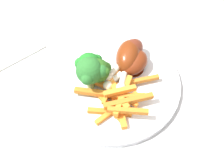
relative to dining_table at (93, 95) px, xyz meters
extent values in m
cube|color=#B7B7BC|center=(0.00, 0.00, 0.10)|extent=(1.13, 0.67, 0.03)
cylinder|color=gray|center=(0.50, 0.27, -0.26)|extent=(0.06, 0.06, 0.68)
cylinder|color=silver|center=(0.04, -0.05, 0.12)|extent=(0.29, 0.29, 0.01)
cylinder|color=#89A35F|center=(0.02, -0.06, 0.14)|extent=(0.02, 0.02, 0.02)
sphere|color=#2B611D|center=(0.02, -0.06, 0.17)|extent=(0.05, 0.05, 0.05)
sphere|color=#2B611D|center=(0.01, -0.07, 0.16)|extent=(0.03, 0.03, 0.03)
sphere|color=#2B611D|center=(0.03, -0.07, 0.17)|extent=(0.02, 0.02, 0.02)
sphere|color=#2B611D|center=(0.03, -0.05, 0.16)|extent=(0.02, 0.02, 0.02)
sphere|color=#2B611D|center=(0.01, -0.04, 0.16)|extent=(0.02, 0.02, 0.02)
sphere|color=#2B611D|center=(0.01, -0.04, 0.17)|extent=(0.02, 0.02, 0.02)
sphere|color=#2B611D|center=(0.00, -0.05, 0.17)|extent=(0.01, 0.01, 0.01)
cylinder|color=#8AA35A|center=(0.00, -0.06, 0.14)|extent=(0.02, 0.02, 0.03)
sphere|color=#296E2C|center=(0.00, -0.06, 0.17)|extent=(0.05, 0.05, 0.05)
sphere|color=#296E2C|center=(-0.01, -0.08, 0.17)|extent=(0.02, 0.02, 0.02)
sphere|color=#296E2C|center=(0.02, -0.05, 0.17)|extent=(0.02, 0.02, 0.02)
sphere|color=#296E2C|center=(0.02, -0.06, 0.17)|extent=(0.03, 0.03, 0.03)
cylinder|color=#73A54A|center=(0.00, -0.04, 0.14)|extent=(0.02, 0.02, 0.03)
sphere|color=#207A25|center=(0.00, -0.04, 0.17)|extent=(0.05, 0.05, 0.05)
sphere|color=#207A25|center=(0.00, -0.06, 0.18)|extent=(0.02, 0.02, 0.02)
sphere|color=#207A25|center=(0.02, -0.04, 0.17)|extent=(0.02, 0.02, 0.02)
sphere|color=#207A25|center=(0.02, -0.04, 0.17)|extent=(0.02, 0.02, 0.02)
sphere|color=#207A25|center=(0.01, -0.04, 0.17)|extent=(0.02, 0.02, 0.02)
sphere|color=#207A25|center=(-0.02, -0.03, 0.16)|extent=(0.02, 0.02, 0.02)
sphere|color=#207A25|center=(0.02, -0.03, 0.17)|extent=(0.02, 0.02, 0.02)
cube|color=orange|center=(0.06, -0.11, 0.13)|extent=(0.04, 0.08, 0.01)
cube|color=orange|center=(0.03, -0.12, 0.13)|extent=(0.05, 0.08, 0.01)
cube|color=orange|center=(0.07, -0.12, 0.15)|extent=(0.10, 0.02, 0.01)
cube|color=orange|center=(0.01, -0.09, 0.14)|extent=(0.09, 0.04, 0.01)
cube|color=orange|center=(0.05, -0.11, 0.13)|extent=(0.02, 0.11, 0.01)
cube|color=orange|center=(0.06, -0.10, 0.14)|extent=(0.05, 0.09, 0.01)
cube|color=orange|center=(0.04, -0.07, 0.14)|extent=(0.06, 0.10, 0.01)
cube|color=orange|center=(0.05, -0.10, 0.14)|extent=(0.07, 0.06, 0.01)
cube|color=orange|center=(0.05, -0.12, 0.13)|extent=(0.09, 0.06, 0.01)
cube|color=orange|center=(0.05, -0.09, 0.14)|extent=(0.04, 0.10, 0.01)
cube|color=orange|center=(0.05, -0.10, 0.16)|extent=(0.06, 0.02, 0.01)
cube|color=orange|center=(0.09, -0.07, 0.14)|extent=(0.10, 0.02, 0.01)
cube|color=orange|center=(0.07, -0.11, 0.15)|extent=(0.06, 0.01, 0.01)
cube|color=orange|center=(0.04, -0.08, 0.14)|extent=(0.06, 0.05, 0.01)
cube|color=orange|center=(0.06, -0.14, 0.15)|extent=(0.08, 0.02, 0.01)
cube|color=orange|center=(0.03, -0.13, 0.13)|extent=(0.08, 0.03, 0.01)
cylinder|color=#511B09|center=(0.08, -0.01, 0.13)|extent=(0.04, 0.04, 0.00)
ellipsoid|color=maroon|center=(0.08, -0.01, 0.15)|extent=(0.07, 0.09, 0.05)
cylinder|color=beige|center=(0.06, -0.07, 0.15)|extent=(0.02, 0.04, 0.01)
sphere|color=silver|center=(0.06, -0.09, 0.15)|extent=(0.02, 0.02, 0.02)
cylinder|color=#4E1B10|center=(0.09, 0.00, 0.13)|extent=(0.04, 0.04, 0.00)
ellipsoid|color=maroon|center=(0.09, 0.00, 0.15)|extent=(0.08, 0.08, 0.05)
cylinder|color=beige|center=(0.05, -0.05, 0.15)|extent=(0.04, 0.04, 0.01)
sphere|color=silver|center=(0.03, -0.06, 0.15)|extent=(0.02, 0.02, 0.02)
cylinder|color=#511A0B|center=(0.09, -0.03, 0.13)|extent=(0.05, 0.05, 0.00)
ellipsoid|color=maroon|center=(0.09, -0.03, 0.14)|extent=(0.09, 0.09, 0.04)
cylinder|color=beige|center=(0.05, -0.06, 0.14)|extent=(0.04, 0.04, 0.01)
sphere|color=silver|center=(0.03, -0.08, 0.14)|extent=(0.02, 0.02, 0.02)
camera|label=1|loc=(0.00, -0.41, 0.61)|focal=47.02mm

